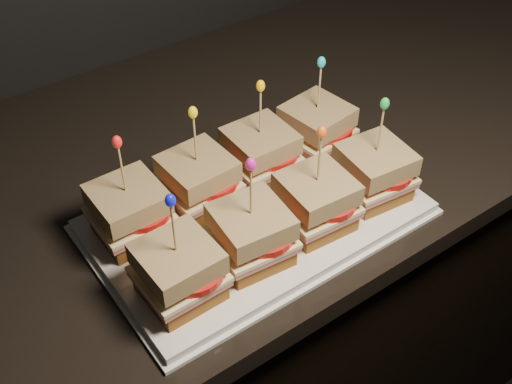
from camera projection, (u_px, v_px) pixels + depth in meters
granite_slab at (68, 221)px, 0.91m from camera, size 2.50×0.68×0.04m
platter at (256, 217)px, 0.88m from camera, size 0.43×0.27×0.02m
platter_rim at (256, 220)px, 0.88m from camera, size 0.44×0.28×0.01m
sandwich_0_bread_bot at (132, 227)px, 0.83m from camera, size 0.08×0.08×0.02m
sandwich_0_ham at (131, 218)px, 0.82m from camera, size 0.09×0.09×0.01m
sandwich_0_cheese at (130, 214)px, 0.82m from camera, size 0.09×0.09×0.01m
sandwich_0_tomato at (140, 209)px, 0.82m from camera, size 0.08×0.08×0.01m
sandwich_0_bread_top at (127, 199)px, 0.80m from camera, size 0.09×0.09×0.03m
sandwich_0_pick at (122, 172)px, 0.77m from camera, size 0.00×0.00×0.09m
sandwich_0_frill at (117, 142)px, 0.74m from camera, size 0.01×0.01×0.02m
sandwich_1_bread_bot at (199, 196)px, 0.88m from camera, size 0.09×0.09×0.02m
sandwich_1_ham at (199, 187)px, 0.87m from camera, size 0.10×0.09×0.01m
sandwich_1_cheese at (198, 184)px, 0.86m from camera, size 0.10×0.09×0.01m
sandwich_1_tomato at (208, 178)px, 0.86m from camera, size 0.08×0.08×0.01m
sandwich_1_bread_top at (197, 168)px, 0.85m from camera, size 0.09×0.09×0.03m
sandwich_1_pick at (195, 142)px, 0.82m from camera, size 0.00×0.00×0.09m
sandwich_1_frill at (193, 112)px, 0.79m from camera, size 0.01×0.01×0.02m
sandwich_2_bread_bot at (260, 168)px, 0.92m from camera, size 0.08×0.08×0.02m
sandwich_2_ham at (260, 160)px, 0.91m from camera, size 0.09×0.09×0.01m
sandwich_2_cheese at (260, 156)px, 0.91m from camera, size 0.09×0.09×0.01m
sandwich_2_tomato at (270, 151)px, 0.90m from camera, size 0.08×0.08×0.01m
sandwich_2_bread_top at (260, 141)px, 0.89m from camera, size 0.09×0.09×0.03m
sandwich_2_pick at (260, 115)px, 0.86m from camera, size 0.00×0.00×0.09m
sandwich_2_frill at (261, 86)px, 0.83m from camera, size 0.01×0.01×0.02m
sandwich_3_bread_bot at (315, 143)px, 0.97m from camera, size 0.09×0.09×0.02m
sandwich_3_ham at (316, 135)px, 0.96m from camera, size 0.10×0.10×0.01m
sandwich_3_cheese at (316, 131)px, 0.95m from camera, size 0.10×0.10×0.01m
sandwich_3_tomato at (325, 126)px, 0.95m from camera, size 0.08×0.08×0.01m
sandwich_3_bread_top at (317, 116)px, 0.93m from camera, size 0.10×0.10×0.03m
sandwich_3_pick at (319, 90)px, 0.90m from camera, size 0.00×0.00×0.09m
sandwich_3_frill at (321, 62)px, 0.87m from camera, size 0.01×0.01×0.02m
sandwich_4_bread_bot at (181, 286)px, 0.76m from camera, size 0.09×0.09×0.02m
sandwich_4_ham at (180, 278)px, 0.75m from camera, size 0.09×0.09×0.01m
sandwich_4_cheese at (179, 274)px, 0.74m from camera, size 0.10×0.09×0.01m
sandwich_4_tomato at (190, 268)px, 0.74m from camera, size 0.08×0.08×0.01m
sandwich_4_bread_top at (177, 259)px, 0.73m from camera, size 0.09×0.09×0.03m
sandwich_4_pick at (174, 231)px, 0.70m from camera, size 0.00×0.00×0.09m
sandwich_4_frill at (170, 201)px, 0.67m from camera, size 0.01×0.01×0.02m
sandwich_5_bread_bot at (251, 250)px, 0.80m from camera, size 0.09×0.09×0.02m
sandwich_5_ham at (251, 241)px, 0.79m from camera, size 0.10×0.10×0.01m
sandwich_5_cheese at (251, 237)px, 0.79m from camera, size 0.10×0.10×0.01m
sandwich_5_tomato at (262, 232)px, 0.79m from camera, size 0.08×0.08×0.01m
sandwich_5_bread_top at (251, 222)px, 0.77m from camera, size 0.09×0.09×0.03m
sandwich_5_pick at (251, 194)px, 0.74m from camera, size 0.00×0.00×0.09m
sandwich_5_frill at (251, 164)px, 0.71m from camera, size 0.01×0.01×0.02m
sandwich_6_bread_bot at (315, 216)px, 0.85m from camera, size 0.09×0.09×0.02m
sandwich_6_ham at (315, 208)px, 0.84m from camera, size 0.10×0.09×0.01m
sandwich_6_cheese at (316, 204)px, 0.83m from camera, size 0.10×0.10×0.01m
sandwich_6_tomato at (326, 199)px, 0.83m from camera, size 0.08×0.08×0.01m
sandwich_6_bread_top at (317, 189)px, 0.82m from camera, size 0.09×0.09×0.03m
sandwich_6_pick at (319, 162)px, 0.79m from camera, size 0.00×0.00×0.09m
sandwich_6_frill at (322, 132)px, 0.76m from camera, size 0.01×0.01×0.02m
sandwich_7_bread_bot at (371, 187)px, 0.89m from camera, size 0.09×0.09×0.02m
sandwich_7_ham at (373, 178)px, 0.88m from camera, size 0.10×0.10×0.01m
sandwich_7_cheese at (373, 174)px, 0.88m from camera, size 0.10×0.10×0.01m
sandwich_7_tomato at (384, 169)px, 0.87m from camera, size 0.08×0.08×0.01m
sandwich_7_bread_top at (376, 159)px, 0.86m from camera, size 0.09×0.09×0.03m
sandwich_7_pick at (380, 133)px, 0.83m from camera, size 0.00×0.00×0.09m
sandwich_7_frill at (385, 104)px, 0.80m from camera, size 0.01×0.01×0.02m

